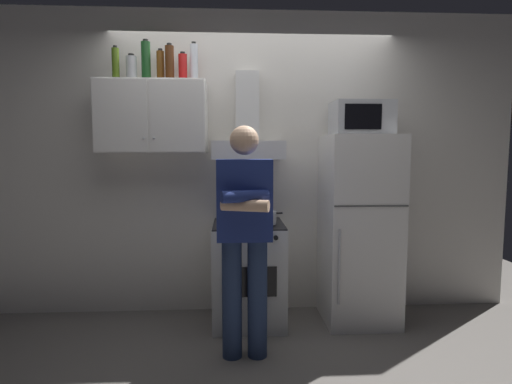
{
  "coord_description": "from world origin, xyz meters",
  "views": [
    {
      "loc": [
        -0.18,
        -3.18,
        1.46
      ],
      "look_at": [
        0.0,
        0.0,
        1.15
      ],
      "focal_mm": 28.98,
      "sensor_mm": 36.0,
      "label": 1
    }
  ],
  "objects_px": {
    "stove_oven": "(249,273)",
    "bottle_rum_dark": "(170,63)",
    "person_standing": "(245,233)",
    "bottle_canister_steel": "(131,68)",
    "upper_cabinet": "(153,117)",
    "bottle_wine_green": "(146,61)",
    "bottle_beer_brown": "(160,66)",
    "bottle_olive_oil": "(116,64)",
    "bottle_soda_red": "(183,68)",
    "microwave": "(361,118)",
    "cooking_pot": "(265,218)",
    "refrigerator": "(359,229)",
    "bottle_vodka_clear": "(194,63)",
    "range_hood": "(248,136)"
  },
  "relations": [
    {
      "from": "bottle_olive_oil",
      "to": "bottle_wine_green",
      "type": "distance_m",
      "value": 0.24
    },
    {
      "from": "bottle_wine_green",
      "to": "microwave",
      "type": "bearing_deg",
      "value": -3.13
    },
    {
      "from": "person_standing",
      "to": "cooking_pot",
      "type": "height_order",
      "value": "person_standing"
    },
    {
      "from": "upper_cabinet",
      "to": "range_hood",
      "type": "xyz_separation_m",
      "value": [
        0.8,
        0.0,
        -0.15
      ]
    },
    {
      "from": "bottle_soda_red",
      "to": "bottle_beer_brown",
      "type": "distance_m",
      "value": 0.19
    },
    {
      "from": "refrigerator",
      "to": "bottle_beer_brown",
      "type": "bearing_deg",
      "value": 174.79
    },
    {
      "from": "microwave",
      "to": "bottle_canister_steel",
      "type": "bearing_deg",
      "value": 177.44
    },
    {
      "from": "cooking_pot",
      "to": "bottle_soda_red",
      "type": "relative_size",
      "value": 1.18
    },
    {
      "from": "stove_oven",
      "to": "cooking_pot",
      "type": "distance_m",
      "value": 0.52
    },
    {
      "from": "bottle_vodka_clear",
      "to": "upper_cabinet",
      "type": "bearing_deg",
      "value": -172.59
    },
    {
      "from": "stove_oven",
      "to": "cooking_pot",
      "type": "height_order",
      "value": "cooking_pot"
    },
    {
      "from": "microwave",
      "to": "upper_cabinet",
      "type": "bearing_deg",
      "value": 176.52
    },
    {
      "from": "bottle_olive_oil",
      "to": "stove_oven",
      "type": "bearing_deg",
      "value": -4.92
    },
    {
      "from": "bottle_beer_brown",
      "to": "bottle_vodka_clear",
      "type": "relative_size",
      "value": 0.81
    },
    {
      "from": "range_hood",
      "to": "refrigerator",
      "type": "xyz_separation_m",
      "value": [
        0.95,
        -0.13,
        -0.8
      ]
    },
    {
      "from": "upper_cabinet",
      "to": "bottle_rum_dark",
      "type": "bearing_deg",
      "value": -6.34
    },
    {
      "from": "stove_oven",
      "to": "bottle_soda_red",
      "type": "bearing_deg",
      "value": 164.48
    },
    {
      "from": "stove_oven",
      "to": "upper_cabinet",
      "type": "bearing_deg",
      "value": 171.1
    },
    {
      "from": "person_standing",
      "to": "bottle_canister_steel",
      "type": "relative_size",
      "value": 7.7
    },
    {
      "from": "upper_cabinet",
      "to": "stove_oven",
      "type": "height_order",
      "value": "upper_cabinet"
    },
    {
      "from": "bottle_soda_red",
      "to": "bottle_beer_brown",
      "type": "xyz_separation_m",
      "value": [
        -0.19,
        0.0,
        0.01
      ]
    },
    {
      "from": "person_standing",
      "to": "bottle_beer_brown",
      "type": "bearing_deg",
      "value": 131.85
    },
    {
      "from": "bottle_canister_steel",
      "to": "range_hood",
      "type": "bearing_deg",
      "value": 1.32
    },
    {
      "from": "range_hood",
      "to": "cooking_pot",
      "type": "xyz_separation_m",
      "value": [
        0.13,
        -0.25,
        -0.67
      ]
    },
    {
      "from": "upper_cabinet",
      "to": "bottle_vodka_clear",
      "type": "relative_size",
      "value": 2.71
    },
    {
      "from": "bottle_canister_steel",
      "to": "stove_oven",
      "type": "bearing_deg",
      "value": -6.21
    },
    {
      "from": "bottle_olive_oil",
      "to": "person_standing",
      "type": "bearing_deg",
      "value": -34.06
    },
    {
      "from": "person_standing",
      "to": "bottle_canister_steel",
      "type": "distance_m",
      "value": 1.7
    },
    {
      "from": "stove_oven",
      "to": "bottle_canister_steel",
      "type": "distance_m",
      "value": 1.97
    },
    {
      "from": "stove_oven",
      "to": "bottle_beer_brown",
      "type": "relative_size",
      "value": 3.26
    },
    {
      "from": "stove_oven",
      "to": "bottle_olive_oil",
      "type": "distance_m",
      "value": 2.06
    },
    {
      "from": "stove_oven",
      "to": "bottle_rum_dark",
      "type": "bearing_deg",
      "value": 170.5
    },
    {
      "from": "bottle_soda_red",
      "to": "bottle_vodka_clear",
      "type": "relative_size",
      "value": 0.74
    },
    {
      "from": "bottle_vodka_clear",
      "to": "stove_oven",
      "type": "bearing_deg",
      "value": -20.69
    },
    {
      "from": "bottle_canister_steel",
      "to": "bottle_olive_oil",
      "type": "relative_size",
      "value": 0.78
    },
    {
      "from": "refrigerator",
      "to": "cooking_pot",
      "type": "distance_m",
      "value": 0.84
    },
    {
      "from": "bottle_canister_steel",
      "to": "bottle_soda_red",
      "type": "relative_size",
      "value": 0.87
    },
    {
      "from": "upper_cabinet",
      "to": "cooking_pot",
      "type": "height_order",
      "value": "upper_cabinet"
    },
    {
      "from": "bottle_canister_steel",
      "to": "bottle_soda_red",
      "type": "bearing_deg",
      "value": 6.42
    },
    {
      "from": "refrigerator",
      "to": "bottle_olive_oil",
      "type": "distance_m",
      "value": 2.46
    },
    {
      "from": "bottle_wine_green",
      "to": "bottle_beer_brown",
      "type": "xyz_separation_m",
      "value": [
        0.11,
        0.04,
        -0.03
      ]
    },
    {
      "from": "bottle_wine_green",
      "to": "bottle_vodka_clear",
      "type": "bearing_deg",
      "value": 7.78
    },
    {
      "from": "bottle_soda_red",
      "to": "bottle_olive_oil",
      "type": "bearing_deg",
      "value": -173.87
    },
    {
      "from": "bottle_rum_dark",
      "to": "refrigerator",
      "type": "bearing_deg",
      "value": -3.85
    },
    {
      "from": "bottle_vodka_clear",
      "to": "cooking_pot",
      "type": "bearing_deg",
      "value": -26.48
    },
    {
      "from": "bottle_soda_red",
      "to": "microwave",
      "type": "bearing_deg",
      "value": -5.05
    },
    {
      "from": "upper_cabinet",
      "to": "cooking_pot",
      "type": "distance_m",
      "value": 1.27
    },
    {
      "from": "upper_cabinet",
      "to": "refrigerator",
      "type": "bearing_deg",
      "value": -4.07
    },
    {
      "from": "stove_oven",
      "to": "bottle_soda_red",
      "type": "relative_size",
      "value": 3.58
    },
    {
      "from": "stove_oven",
      "to": "range_hood",
      "type": "relative_size",
      "value": 1.17
    }
  ]
}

